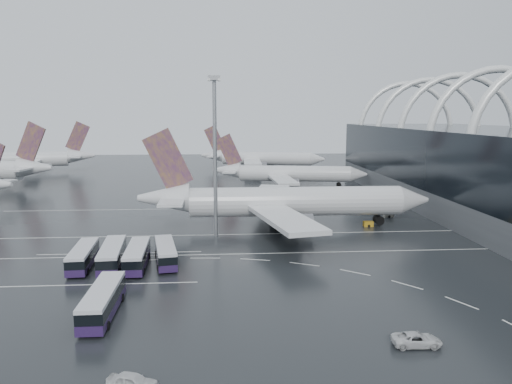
{
  "coord_description": "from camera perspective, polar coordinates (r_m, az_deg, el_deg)",
  "views": [
    {
      "loc": [
        -6.68,
        -84.93,
        23.94
      ],
      "look_at": [
        1.21,
        21.65,
        7.0
      ],
      "focal_mm": 35.0,
      "sensor_mm": 36.0,
      "label": 1
    }
  ],
  "objects": [
    {
      "name": "gse_cart_belly_c",
      "position": [
        110.64,
        3.61,
        -3.18
      ],
      "size": [
        2.28,
        1.35,
        1.24
      ],
      "primitive_type": "cube",
      "color": "#B68518",
      "rests_on": "ground"
    },
    {
      "name": "gse_cart_belly_e",
      "position": [
        120.81,
        5.56,
        -2.19
      ],
      "size": [
        2.1,
        1.24,
        1.14
      ],
      "primitive_type": "cube",
      "color": "#B68518",
      "rests_on": "ground"
    },
    {
      "name": "van_curve_b",
      "position": [
        47.73,
        -13.95,
        -20.32
      ],
      "size": [
        4.84,
        3.0,
        1.54
      ],
      "primitive_type": "imported",
      "rotation": [
        0.0,
        0.0,
        1.29
      ],
      "color": "silver",
      "rests_on": "ground"
    },
    {
      "name": "lane_marking_far",
      "position": [
        127.37,
        -1.15,
        -1.83
      ],
      "size": [
        120.0,
        0.25,
        0.01
      ],
      "primitive_type": "cube",
      "color": "white",
      "rests_on": "ground"
    },
    {
      "name": "ground",
      "position": [
        88.49,
        0.26,
        -6.69
      ],
      "size": [
        420.0,
        420.0,
        0.0
      ],
      "primitive_type": "plane",
      "color": "black",
      "rests_on": "ground"
    },
    {
      "name": "bus_row_near_c",
      "position": [
        81.17,
        -13.45,
        -7.09
      ],
      "size": [
        3.59,
        13.29,
        3.24
      ],
      "rotation": [
        0.0,
        0.0,
        1.61
      ],
      "color": "#25133B",
      "rests_on": "ground"
    },
    {
      "name": "bus_row_near_a",
      "position": [
        83.45,
        -19.16,
        -6.94
      ],
      "size": [
        3.74,
        12.98,
        3.16
      ],
      "rotation": [
        0.0,
        0.0,
        1.64
      ],
      "color": "#25133B",
      "rests_on": "ground"
    },
    {
      "name": "gse_cart_belly_d",
      "position": [
        120.0,
        14.9,
        -2.51
      ],
      "size": [
        2.22,
        1.31,
        1.21
      ],
      "primitive_type": "cube",
      "color": "slate",
      "rests_on": "ground"
    },
    {
      "name": "gse_cart_belly_a",
      "position": [
        109.31,
        12.7,
        -3.57
      ],
      "size": [
        2.03,
        1.2,
        1.11
      ],
      "primitive_type": "cube",
      "color": "#B68518",
      "rests_on": "ground"
    },
    {
      "name": "bus_bay_line_south",
      "position": [
        74.99,
        -17.63,
        -10.04
      ],
      "size": [
        28.0,
        0.25,
        0.01
      ],
      "primitive_type": "cube",
      "color": "white",
      "rests_on": "ground"
    },
    {
      "name": "floodlight_mast",
      "position": [
        96.12,
        -4.73,
        6.28
      ],
      "size": [
        2.37,
        2.37,
        30.88
      ],
      "color": "gray",
      "rests_on": "ground"
    },
    {
      "name": "lane_marking_mid",
      "position": [
        100.06,
        -0.28,
        -4.83
      ],
      "size": [
        120.0,
        0.25,
        0.01
      ],
      "primitive_type": "cube",
      "color": "white",
      "rests_on": "ground"
    },
    {
      "name": "lane_marking_near",
      "position": [
        86.57,
        0.36,
        -7.04
      ],
      "size": [
        120.0,
        0.25,
        0.01
      ],
      "primitive_type": "cube",
      "color": "white",
      "rests_on": "ground"
    },
    {
      "name": "airliner_main",
      "position": [
        105.55,
        2.87,
        -1.2
      ],
      "size": [
        61.79,
        54.44,
        21.01
      ],
      "rotation": [
        0.0,
        0.0,
        -0.01
      ],
      "color": "silver",
      "rests_on": "ground"
    },
    {
      "name": "bus_row_near_b",
      "position": [
        82.17,
        -16.12,
        -6.93
      ],
      "size": [
        4.31,
        14.07,
        3.41
      ],
      "rotation": [
        0.0,
        0.0,
        1.66
      ],
      "color": "#25133B",
      "rests_on": "ground"
    },
    {
      "name": "airliner_gate_c",
      "position": [
        212.78,
        0.44,
        3.83
      ],
      "size": [
        52.69,
        47.87,
        18.95
      ],
      "rotation": [
        0.0,
        0.0,
        -0.25
      ],
      "color": "silver",
      "rests_on": "ground"
    },
    {
      "name": "bus_row_far_b",
      "position": [
        63.51,
        -17.13,
        -11.79
      ],
      "size": [
        3.27,
        13.44,
        3.31
      ],
      "rotation": [
        0.0,
        0.0,
        1.57
      ],
      "color": "#25133B",
      "rests_on": "ground"
    },
    {
      "name": "bus_row_near_d",
      "position": [
        82.23,
        -10.3,
        -6.82
      ],
      "size": [
        4.91,
        13.04,
        3.14
      ],
      "rotation": [
        0.0,
        0.0,
        1.74
      ],
      "color": "#25133B",
      "rests_on": "ground"
    },
    {
      "name": "van_curve_a",
      "position": [
        56.44,
        17.9,
        -15.75
      ],
      "size": [
        5.22,
        2.57,
        1.43
      ],
      "primitive_type": "imported",
      "rotation": [
        0.0,
        0.0,
        1.53
      ],
      "color": "silver",
      "rests_on": "ground"
    },
    {
      "name": "jet_remote_far",
      "position": [
        222.67,
        -23.8,
        3.45
      ],
      "size": [
        47.67,
        38.55,
        20.75
      ],
      "rotation": [
        0.0,
        0.0,
        3.31
      ],
      "color": "silver",
      "rests_on": "ground"
    },
    {
      "name": "bus_bay_line_north",
      "position": [
        89.92,
        -15.29,
        -6.76
      ],
      "size": [
        28.0,
        0.25,
        0.01
      ],
      "primitive_type": "cube",
      "color": "white",
      "rests_on": "ground"
    },
    {
      "name": "airliner_gate_b",
      "position": [
        162.53,
        3.51,
        2.07
      ],
      "size": [
        50.05,
        44.48,
        17.4
      ],
      "rotation": [
        0.0,
        0.0,
        -0.16
      ],
      "color": "silver",
      "rests_on": "ground"
    }
  ]
}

